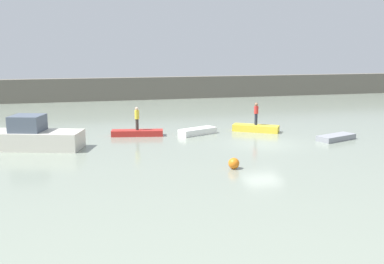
{
  "coord_description": "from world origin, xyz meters",
  "views": [
    {
      "loc": [
        -11.59,
        -26.63,
        6.26
      ],
      "look_at": [
        -4.56,
        1.02,
        0.82
      ],
      "focal_mm": 41.81,
      "sensor_mm": 36.0,
      "label": 1
    }
  ],
  "objects_px": {
    "motorboat": "(33,137)",
    "rowboat_yellow": "(256,128)",
    "rowboat_white": "(198,131)",
    "person_yellow_shirt": "(137,117)",
    "person_red_shirt": "(256,112)",
    "mooring_buoy": "(234,163)",
    "rowboat_red": "(137,133)",
    "rowboat_grey": "(336,137)"
  },
  "relations": [
    {
      "from": "rowboat_yellow",
      "to": "person_yellow_shirt",
      "type": "height_order",
      "value": "person_yellow_shirt"
    },
    {
      "from": "rowboat_grey",
      "to": "person_red_shirt",
      "type": "bearing_deg",
      "value": 114.21
    },
    {
      "from": "rowboat_white",
      "to": "person_red_shirt",
      "type": "distance_m",
      "value": 4.69
    },
    {
      "from": "person_red_shirt",
      "to": "person_yellow_shirt",
      "type": "bearing_deg",
      "value": 176.49
    },
    {
      "from": "rowboat_white",
      "to": "rowboat_yellow",
      "type": "distance_m",
      "value": 4.53
    },
    {
      "from": "rowboat_red",
      "to": "rowboat_grey",
      "type": "relative_size",
      "value": 1.27
    },
    {
      "from": "motorboat",
      "to": "rowboat_grey",
      "type": "height_order",
      "value": "motorboat"
    },
    {
      "from": "motorboat",
      "to": "rowboat_grey",
      "type": "bearing_deg",
      "value": -6.65
    },
    {
      "from": "rowboat_red",
      "to": "person_yellow_shirt",
      "type": "relative_size",
      "value": 2.2
    },
    {
      "from": "rowboat_yellow",
      "to": "rowboat_red",
      "type": "bearing_deg",
      "value": -150.51
    },
    {
      "from": "rowboat_white",
      "to": "mooring_buoy",
      "type": "xyz_separation_m",
      "value": [
        -0.58,
        -9.5,
        0.07
      ]
    },
    {
      "from": "rowboat_grey",
      "to": "person_red_shirt",
      "type": "height_order",
      "value": "person_red_shirt"
    },
    {
      "from": "rowboat_red",
      "to": "mooring_buoy",
      "type": "bearing_deg",
      "value": -59.09
    },
    {
      "from": "rowboat_grey",
      "to": "person_yellow_shirt",
      "type": "distance_m",
      "value": 13.9
    },
    {
      "from": "rowboat_yellow",
      "to": "mooring_buoy",
      "type": "distance_m",
      "value": 10.77
    },
    {
      "from": "motorboat",
      "to": "person_yellow_shirt",
      "type": "distance_m",
      "value": 7.32
    },
    {
      "from": "person_yellow_shirt",
      "to": "rowboat_grey",
      "type": "bearing_deg",
      "value": -20.35
    },
    {
      "from": "rowboat_white",
      "to": "mooring_buoy",
      "type": "bearing_deg",
      "value": -116.97
    },
    {
      "from": "rowboat_yellow",
      "to": "mooring_buoy",
      "type": "relative_size",
      "value": 5.83
    },
    {
      "from": "person_red_shirt",
      "to": "mooring_buoy",
      "type": "relative_size",
      "value": 2.88
    },
    {
      "from": "motorboat",
      "to": "rowboat_white",
      "type": "bearing_deg",
      "value": 9.99
    },
    {
      "from": "motorboat",
      "to": "rowboat_white",
      "type": "distance_m",
      "value": 11.36
    },
    {
      "from": "motorboat",
      "to": "rowboat_yellow",
      "type": "distance_m",
      "value": 15.83
    },
    {
      "from": "motorboat",
      "to": "rowboat_yellow",
      "type": "height_order",
      "value": "motorboat"
    },
    {
      "from": "rowboat_white",
      "to": "rowboat_red",
      "type": "bearing_deg",
      "value": 149.48
    },
    {
      "from": "rowboat_grey",
      "to": "person_yellow_shirt",
      "type": "height_order",
      "value": "person_yellow_shirt"
    },
    {
      "from": "rowboat_yellow",
      "to": "person_yellow_shirt",
      "type": "xyz_separation_m",
      "value": [
        -8.85,
        0.54,
        1.1
      ]
    },
    {
      "from": "rowboat_grey",
      "to": "person_yellow_shirt",
      "type": "xyz_separation_m",
      "value": [
        -12.99,
        4.82,
        1.16
      ]
    },
    {
      "from": "rowboat_white",
      "to": "motorboat",
      "type": "bearing_deg",
      "value": 166.51
    },
    {
      "from": "rowboat_red",
      "to": "rowboat_yellow",
      "type": "xyz_separation_m",
      "value": [
        8.85,
        -0.54,
        0.04
      ]
    },
    {
      "from": "motorboat",
      "to": "rowboat_yellow",
      "type": "xyz_separation_m",
      "value": [
        15.7,
        1.96,
        -0.51
      ]
    },
    {
      "from": "motorboat",
      "to": "rowboat_yellow",
      "type": "bearing_deg",
      "value": 7.11
    },
    {
      "from": "rowboat_grey",
      "to": "rowboat_yellow",
      "type": "bearing_deg",
      "value": 114.21
    },
    {
      "from": "motorboat",
      "to": "person_red_shirt",
      "type": "relative_size",
      "value": 3.74
    },
    {
      "from": "rowboat_yellow",
      "to": "person_yellow_shirt",
      "type": "relative_size",
      "value": 2.06
    },
    {
      "from": "person_yellow_shirt",
      "to": "motorboat",
      "type": "bearing_deg",
      "value": -159.93
    },
    {
      "from": "rowboat_red",
      "to": "rowboat_white",
      "type": "height_order",
      "value": "rowboat_white"
    },
    {
      "from": "rowboat_red",
      "to": "person_yellow_shirt",
      "type": "bearing_deg",
      "value": 10.42
    },
    {
      "from": "rowboat_red",
      "to": "rowboat_white",
      "type": "relative_size",
      "value": 1.28
    },
    {
      "from": "mooring_buoy",
      "to": "rowboat_white",
      "type": "bearing_deg",
      "value": 86.51
    },
    {
      "from": "motorboat",
      "to": "rowboat_grey",
      "type": "distance_m",
      "value": 19.98
    },
    {
      "from": "rowboat_red",
      "to": "person_yellow_shirt",
      "type": "height_order",
      "value": "person_yellow_shirt"
    }
  ]
}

